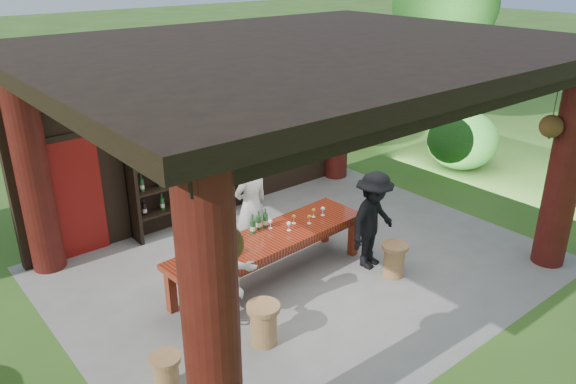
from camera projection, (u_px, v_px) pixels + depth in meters
ground at (304, 265)px, 8.99m from camera, size 90.00×90.00×0.00m
pavilion at (286, 132)px, 8.45m from camera, size 7.50×6.00×3.60m
wine_shelf at (194, 168)px, 10.02m from camera, size 2.44×0.37×2.15m
tasting_table at (270, 243)px, 8.34m from camera, size 3.35×1.05×0.75m
stool_near_left at (264, 323)px, 7.09m from camera, size 0.43×0.43×0.57m
stool_near_right at (394, 259)px, 8.61m from camera, size 0.41×0.41×0.53m
stool_far_left at (166, 373)px, 6.32m from camera, size 0.37×0.37×0.48m
host at (251, 206)px, 9.00m from camera, size 0.65×0.44×1.75m
guest_woman at (234, 280)px, 7.16m from camera, size 0.81×0.66×1.53m
guest_man at (373, 220)px, 8.69m from camera, size 1.12×0.78×1.59m
table_bottles at (259, 220)px, 8.44m from camera, size 0.35×0.13×0.31m
table_glasses at (300, 218)px, 8.69m from camera, size 1.00×0.32×0.15m
napkin_basket at (228, 252)px, 7.74m from camera, size 0.27×0.20×0.14m
shrubs at (345, 197)px, 10.13m from camera, size 14.69×7.95×1.36m
trees at (383, 26)px, 10.37m from camera, size 20.20×10.73×4.80m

